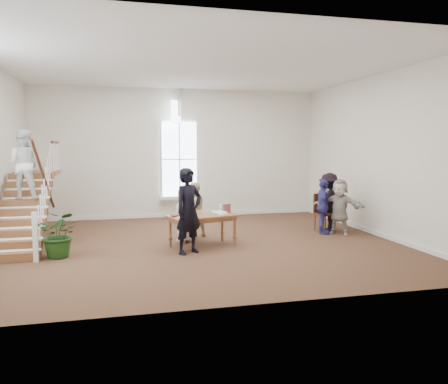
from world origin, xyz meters
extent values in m
plane|color=#442A1A|center=(0.00, 0.00, 0.00)|extent=(10.00, 10.00, 0.00)
plane|color=silver|center=(0.00, 4.50, 2.25)|extent=(10.00, 0.00, 10.00)
plane|color=silver|center=(0.00, -4.50, 2.25)|extent=(10.00, 0.00, 10.00)
plane|color=silver|center=(5.00, 0.00, 2.25)|extent=(0.00, 9.00, 9.00)
plane|color=white|center=(0.00, 0.00, 4.50)|extent=(10.00, 10.00, 0.00)
cube|color=white|center=(0.00, 4.32, 0.70)|extent=(1.45, 0.28, 0.10)
plane|color=white|center=(0.00, 4.44, 2.05)|extent=(2.60, 0.00, 2.60)
plane|color=white|center=(0.00, 4.44, 3.65)|extent=(0.60, 0.60, 0.85)
cube|color=white|center=(0.00, 4.47, 0.06)|extent=(10.00, 0.04, 0.12)
imported|color=pink|center=(0.00, 4.29, 0.90)|extent=(0.17, 0.17, 0.30)
cube|color=brown|center=(-4.35, -0.80, 0.10)|extent=(1.10, 0.30, 0.20)
cube|color=brown|center=(-4.35, -0.50, 0.30)|extent=(1.10, 0.30, 0.20)
cube|color=brown|center=(-4.35, -0.20, 0.50)|extent=(1.10, 0.30, 0.20)
cube|color=brown|center=(-4.35, 0.10, 0.70)|extent=(1.10, 0.30, 0.20)
cube|color=brown|center=(-4.35, 0.40, 0.90)|extent=(1.10, 0.30, 0.20)
cube|color=brown|center=(-4.35, 0.70, 1.10)|extent=(1.10, 0.30, 0.20)
cube|color=brown|center=(-4.35, 1.00, 1.30)|extent=(1.10, 0.30, 0.20)
cube|color=brown|center=(-4.35, 1.30, 1.50)|extent=(1.10, 0.30, 0.20)
cube|color=brown|center=(-4.35, 1.60, 1.70)|extent=(1.10, 0.30, 0.20)
cube|color=brown|center=(-4.35, 2.50, 1.74)|extent=(1.10, 1.20, 0.12)
cube|color=white|center=(-3.86, -0.95, 0.55)|extent=(0.10, 0.10, 1.10)
cylinder|color=#38190F|center=(-3.85, 0.40, 1.75)|extent=(0.07, 2.74, 1.86)
imported|color=silver|center=(-4.35, 0.70, 2.06)|extent=(0.94, 0.79, 1.72)
cube|color=brown|center=(-0.06, -0.29, 0.77)|extent=(1.86, 1.28, 0.05)
cube|color=brown|center=(-0.06, -0.29, 0.69)|extent=(1.71, 1.13, 0.10)
cylinder|color=brown|center=(-0.68, -0.81, 0.37)|extent=(0.07, 0.07, 0.74)
cylinder|color=brown|center=(0.75, -0.39, 0.37)|extent=(0.07, 0.07, 0.74)
cylinder|color=brown|center=(-0.86, -0.19, 0.37)|extent=(0.07, 0.07, 0.74)
cylinder|color=brown|center=(0.57, 0.23, 0.37)|extent=(0.07, 0.07, 0.74)
cube|color=silver|center=(-0.39, -0.57, 0.82)|extent=(0.34, 0.35, 0.05)
cube|color=beige|center=(-0.50, -0.58, 0.82)|extent=(0.27, 0.30, 0.05)
cube|color=tan|center=(0.31, 0.03, 0.82)|extent=(0.25, 0.27, 0.04)
cube|color=silver|center=(0.40, -0.37, 0.82)|extent=(0.29, 0.31, 0.05)
cube|color=#4C5972|center=(0.39, -0.32, 0.80)|extent=(0.28, 0.27, 0.02)
cube|color=maroon|center=(-0.73, -0.39, 0.82)|extent=(0.28, 0.27, 0.05)
cube|color=white|center=(0.35, -0.10, 0.81)|extent=(0.24, 0.25, 0.04)
cube|color=#BFB299|center=(0.40, -0.44, 0.81)|extent=(0.25, 0.28, 0.03)
cube|color=silver|center=(-0.36, -0.60, 0.82)|extent=(0.17, 0.29, 0.06)
cube|color=beige|center=(-0.67, -0.62, 0.80)|extent=(0.23, 0.24, 0.02)
cube|color=tan|center=(0.52, -0.28, 0.81)|extent=(0.22, 0.24, 0.03)
cube|color=silver|center=(0.47, -0.14, 0.82)|extent=(0.23, 0.33, 0.06)
imported|color=black|center=(-0.51, -0.94, 1.00)|extent=(0.88, 0.79, 2.01)
imported|color=beige|center=(-0.41, 0.31, 0.73)|extent=(0.85, 0.77, 1.47)
imported|color=tan|center=(-0.11, 0.81, 0.76)|extent=(0.93, 0.88, 1.52)
imported|color=navy|center=(3.59, 0.47, 0.79)|extent=(0.70, 1.00, 1.57)
imported|color=black|center=(4.00, 0.92, 0.86)|extent=(1.26, 1.21, 1.72)
imported|color=#B4ADA2|center=(4.00, 0.27, 0.80)|extent=(1.38, 1.37, 1.59)
imported|color=#1A3B12|center=(-3.40, -0.64, 0.54)|extent=(1.12, 1.02, 1.07)
cube|color=#38190F|center=(3.80, 0.77, 0.52)|extent=(0.58, 0.58, 0.06)
cube|color=#38190F|center=(3.75, 0.98, 0.82)|extent=(0.48, 0.15, 0.57)
cylinder|color=#38190F|center=(3.65, 0.54, 0.25)|extent=(0.04, 0.04, 0.50)
cylinder|color=#38190F|center=(4.03, 0.62, 0.25)|extent=(0.04, 0.04, 0.50)
cylinder|color=#38190F|center=(3.56, 0.92, 0.25)|extent=(0.04, 0.04, 0.50)
cylinder|color=#38190F|center=(3.94, 1.00, 0.25)|extent=(0.04, 0.04, 0.50)
camera|label=1|loc=(-2.02, -10.91, 2.51)|focal=35.00mm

